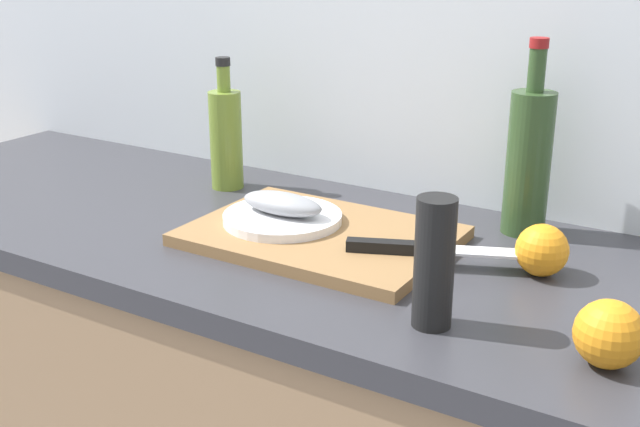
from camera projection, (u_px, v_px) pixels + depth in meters
name	position (u px, v px, depth m)	size (l,w,h in m)	color
back_wall	(408.00, 9.00, 1.45)	(3.20, 0.05, 2.50)	silver
cutting_board	(320.00, 236.00, 1.30)	(0.42, 0.30, 0.02)	olive
white_plate	(284.00, 217.00, 1.33)	(0.20, 0.20, 0.01)	white
fish_fillet	(283.00, 203.00, 1.33)	(0.15, 0.06, 0.04)	gray
chef_knife	(417.00, 248.00, 1.20)	(0.28, 0.14, 0.02)	silver
olive_oil_bottle	(226.00, 137.00, 1.55)	(0.06, 0.06, 0.26)	olive
wine_bottle	(529.00, 159.00, 1.30)	(0.07, 0.07, 0.33)	#2D4723
orange_0	(542.00, 250.00, 1.17)	(0.08, 0.08, 0.08)	orange
orange_1	(609.00, 334.00, 0.92)	(0.08, 0.08, 0.08)	orange
pepper_mill	(434.00, 263.00, 1.00)	(0.05, 0.05, 0.17)	black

